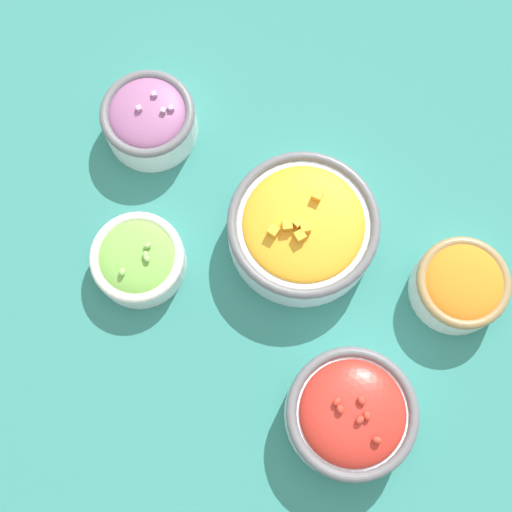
% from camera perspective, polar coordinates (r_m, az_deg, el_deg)
% --- Properties ---
extents(ground_plane, '(3.00, 3.00, 0.00)m').
position_cam_1_polar(ground_plane, '(0.88, -0.00, -0.49)').
color(ground_plane, '#337F75').
extents(bowl_squash, '(0.18, 0.18, 0.08)m').
position_cam_1_polar(bowl_squash, '(0.85, 3.76, 2.26)').
color(bowl_squash, silver).
rests_on(bowl_squash, ground_plane).
extents(bowl_lettuce, '(0.11, 0.11, 0.05)m').
position_cam_1_polar(bowl_lettuce, '(0.86, -9.42, -0.25)').
color(bowl_lettuce, white).
rests_on(bowl_lettuce, ground_plane).
extents(bowl_red_onion, '(0.12, 0.12, 0.07)m').
position_cam_1_polar(bowl_red_onion, '(0.92, -8.55, 10.80)').
color(bowl_red_onion, white).
rests_on(bowl_red_onion, ground_plane).
extents(bowl_cherry_tomatoes, '(0.15, 0.15, 0.08)m').
position_cam_1_polar(bowl_cherry_tomatoes, '(0.82, 7.59, -12.40)').
color(bowl_cherry_tomatoes, silver).
rests_on(bowl_cherry_tomatoes, ground_plane).
extents(bowl_carrots, '(0.11, 0.11, 0.06)m').
position_cam_1_polar(bowl_carrots, '(0.87, 16.04, -2.24)').
color(bowl_carrots, silver).
rests_on(bowl_carrots, ground_plane).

